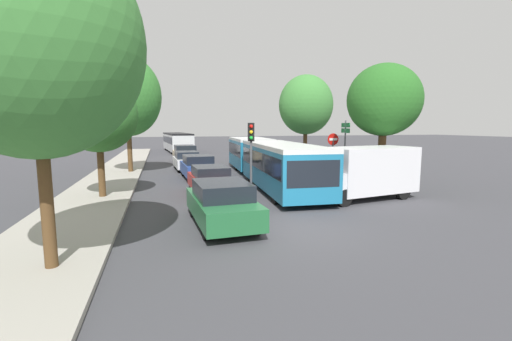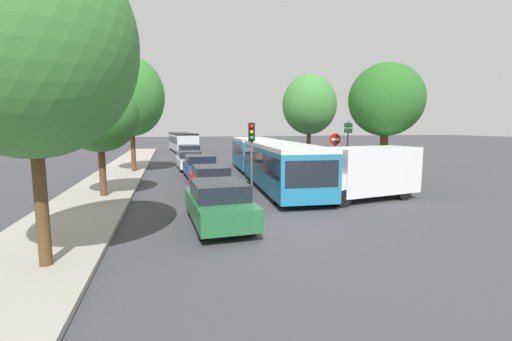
{
  "view_description": "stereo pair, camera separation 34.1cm",
  "coord_description": "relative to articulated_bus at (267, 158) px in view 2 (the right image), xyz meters",
  "views": [
    {
      "loc": [
        -4.02,
        -9.83,
        3.23
      ],
      "look_at": [
        0.2,
        5.28,
        1.2
      ],
      "focal_mm": 24.0,
      "sensor_mm": 36.0,
      "label": 1
    },
    {
      "loc": [
        -3.69,
        -9.92,
        3.23
      ],
      "look_at": [
        0.2,
        5.28,
        1.2
      ],
      "focal_mm": 24.0,
      "sensor_mm": 36.0,
      "label": 2
    }
  ],
  "objects": [
    {
      "name": "ground_plane",
      "position": [
        -2.04,
        -9.72,
        -1.37
      ],
      "size": [
        200.0,
        200.0,
        0.0
      ],
      "primitive_type": "plane",
      "color": "#3D3D42"
    },
    {
      "name": "kerb_strip_left",
      "position": [
        -9.01,
        7.66,
        -1.3
      ],
      "size": [
        3.2,
        44.76,
        0.14
      ],
      "primitive_type": "cube",
      "color": "#9E998E",
      "rests_on": "ground"
    },
    {
      "name": "articulated_bus",
      "position": [
        0.0,
        0.0,
        0.0
      ],
      "size": [
        3.5,
        16.1,
        2.37
      ],
      "rotation": [
        0.0,
        0.0,
        -1.64
      ],
      "color": "teal",
      "rests_on": "ground"
    },
    {
      "name": "city_bus_rear",
      "position": [
        -4.0,
        25.04,
        0.01
      ],
      "size": [
        3.33,
        11.2,
        2.38
      ],
      "rotation": [
        0.0,
        0.0,
        1.65
      ],
      "color": "silver",
      "rests_on": "ground"
    },
    {
      "name": "queued_car_green",
      "position": [
        -4.19,
        -8.71,
        -0.63
      ],
      "size": [
        1.97,
        4.26,
        1.45
      ],
      "rotation": [
        0.0,
        0.0,
        1.62
      ],
      "color": "#236638",
      "rests_on": "ground"
    },
    {
      "name": "queued_car_red",
      "position": [
        -3.83,
        -3.48,
        -0.68
      ],
      "size": [
        1.85,
        3.99,
        1.36
      ],
      "rotation": [
        0.0,
        0.0,
        1.62
      ],
      "color": "#B21E19",
      "rests_on": "ground"
    },
    {
      "name": "queued_car_blue",
      "position": [
        -3.87,
        1.73,
        -0.63
      ],
      "size": [
        1.98,
        4.28,
        1.46
      ],
      "rotation": [
        0.0,
        0.0,
        1.62
      ],
      "color": "#284799",
      "rests_on": "ground"
    },
    {
      "name": "queued_car_white",
      "position": [
        -4.23,
        6.24,
        -0.67
      ],
      "size": [
        1.88,
        4.06,
        1.39
      ],
      "rotation": [
        0.0,
        0.0,
        1.62
      ],
      "color": "white",
      "rests_on": "ground"
    },
    {
      "name": "queued_car_tan",
      "position": [
        -3.94,
        11.97,
        -0.59
      ],
      "size": [
        2.09,
        4.51,
        1.54
      ],
      "rotation": [
        0.0,
        0.0,
        1.62
      ],
      "color": "tan",
      "rests_on": "ground"
    },
    {
      "name": "white_van",
      "position": [
        2.71,
        -6.31,
        -0.13
      ],
      "size": [
        5.25,
        2.74,
        2.31
      ],
      "rotation": [
        0.0,
        0.0,
        3.31
      ],
      "color": "silver",
      "rests_on": "ground"
    },
    {
      "name": "traffic_light",
      "position": [
        -1.76,
        -3.26,
        1.13
      ],
      "size": [
        0.36,
        0.39,
        3.4
      ],
      "rotation": [
        0.0,
        0.0,
        -1.78
      ],
      "color": "#56595E",
      "rests_on": "ground"
    },
    {
      "name": "no_entry_sign",
      "position": [
        3.78,
        -1.28,
        0.51
      ],
      "size": [
        0.7,
        0.08,
        2.82
      ],
      "rotation": [
        0.0,
        0.0,
        -1.57
      ],
      "color": "#56595E",
      "rests_on": "ground"
    },
    {
      "name": "direction_sign_post",
      "position": [
        5.29,
        -0.06,
        1.18
      ],
      "size": [
        0.31,
        1.39,
        3.6
      ],
      "rotation": [
        0.0,
        0.0,
        2.96
      ],
      "color": "#56595E",
      "rests_on": "ground"
    },
    {
      "name": "tree_left_near",
      "position": [
        -8.45,
        -11.27,
        3.46
      ],
      "size": [
        4.41,
        4.41,
        7.37
      ],
      "color": "#51381E",
      "rests_on": "ground"
    },
    {
      "name": "tree_left_mid",
      "position": [
        -8.62,
        -3.31,
        2.32
      ],
      "size": [
        3.31,
        3.31,
        5.31
      ],
      "color": "#51381E",
      "rests_on": "ground"
    },
    {
      "name": "tree_left_far",
      "position": [
        -8.1,
        5.39,
        3.72
      ],
      "size": [
        4.48,
        4.48,
        7.91
      ],
      "color": "#51381E",
      "rests_on": "ground"
    },
    {
      "name": "tree_right_near",
      "position": [
        5.0,
        -4.25,
        3.17
      ],
      "size": [
        3.71,
        3.71,
        6.39
      ],
      "color": "#51381E",
      "rests_on": "ground"
    },
    {
      "name": "tree_right_mid",
      "position": [
        5.68,
        6.88,
        3.49
      ],
      "size": [
        4.45,
        4.45,
        7.43
      ],
      "color": "#51381E",
      "rests_on": "ground"
    }
  ]
}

